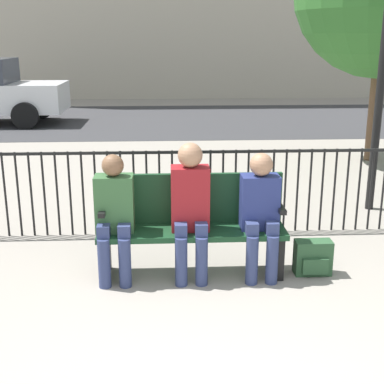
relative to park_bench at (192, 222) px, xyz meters
name	(u,v)px	position (x,y,z in m)	size (l,w,h in m)	color
park_bench	(192,222)	(0.00, 0.00, 0.00)	(1.71, 0.45, 0.92)	#14381E
seated_person_0	(114,212)	(-0.69, -0.13, 0.15)	(0.34, 0.39, 1.15)	navy
seated_person_1	(190,204)	(-0.02, -0.13, 0.21)	(0.34, 0.39, 1.25)	navy
seated_person_2	(260,209)	(0.61, -0.13, 0.15)	(0.34, 0.39, 1.15)	navy
backpack	(313,258)	(1.12, -0.13, -0.33)	(0.34, 0.20, 0.33)	#284C2D
fence_railing	(185,185)	(-0.02, 1.02, 0.07)	(9.01, 0.03, 0.95)	black
street_surface	(173,120)	(0.00, 9.57, -0.49)	(24.00, 6.00, 0.01)	#333335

